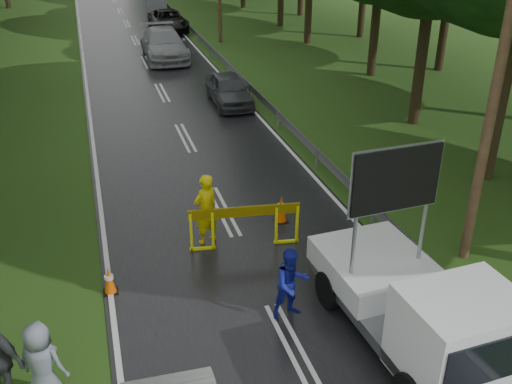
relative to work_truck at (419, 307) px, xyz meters
name	(u,v)px	position (x,y,z in m)	size (l,w,h in m)	color
ground	(295,352)	(-2.23, 0.60, -1.03)	(160.00, 160.00, 0.00)	#244012
road	(135,41)	(-2.23, 30.60, -1.02)	(7.00, 140.00, 0.02)	black
guardrail	(192,30)	(1.47, 30.27, -0.49)	(0.12, 60.06, 0.70)	gray
utility_pole_near	(503,53)	(2.97, 2.60, 4.03)	(1.40, 0.24, 10.00)	#482D21
work_truck	(419,307)	(0.00, 0.00, 0.00)	(2.37, 4.89, 3.81)	gray
barrier	(245,217)	(-2.14, 4.60, -0.16)	(2.79, 0.44, 1.16)	#F7FF0D
officer	(206,209)	(-3.01, 5.11, -0.08)	(0.70, 0.46, 1.92)	yellow
civilian	(291,284)	(-1.94, 1.69, -0.22)	(0.79, 0.62, 1.63)	navy
bystander_right	(42,365)	(-6.82, 0.68, -0.19)	(0.82, 0.54, 1.69)	slate
queue_car_first	(229,89)	(0.37, 16.10, -0.37)	(1.57, 3.91, 1.33)	#3A3C41
queue_car_second	(164,44)	(-1.10, 25.24, -0.21)	(2.30, 5.65, 1.64)	gray
queue_car_third	(168,20)	(0.37, 33.32, -0.33)	(2.32, 5.03, 1.40)	black
queue_car_fourth	(156,7)	(0.37, 39.32, -0.33)	(1.49, 4.26, 1.40)	#44474C
cone_center	(286,277)	(-1.73, 2.60, -0.71)	(0.32, 0.32, 0.67)	black
cone_far	(281,209)	(-0.83, 5.57, -0.64)	(0.38, 0.38, 0.81)	black
cone_left_mid	(109,280)	(-5.57, 3.60, -0.70)	(0.33, 0.33, 0.70)	black
cone_right	(370,267)	(0.26, 2.38, -0.69)	(0.34, 0.34, 0.71)	black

